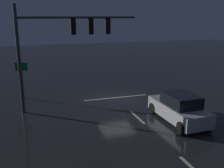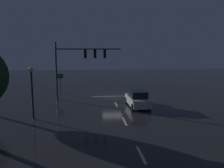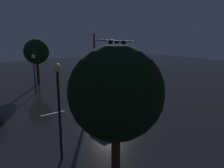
% 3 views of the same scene
% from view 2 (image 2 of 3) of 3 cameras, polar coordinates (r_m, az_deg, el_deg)
% --- Properties ---
extents(ground_plane, '(80.00, 80.00, 0.00)m').
position_cam_2_polar(ground_plane, '(28.37, 0.06, -3.23)').
color(ground_plane, '#232326').
extents(traffic_signal_assembly, '(7.69, 0.47, 6.78)m').
position_cam_2_polar(traffic_signal_assembly, '(26.67, -8.23, 6.23)').
color(traffic_signal_assembly, '#383A3D').
rests_on(traffic_signal_assembly, ground_plane).
extents(lane_dash_far, '(0.16, 2.20, 0.01)m').
position_cam_2_polar(lane_dash_far, '(24.49, 1.02, -5.13)').
color(lane_dash_far, beige).
rests_on(lane_dash_far, ground_plane).
extents(lane_dash_mid, '(0.16, 2.20, 0.01)m').
position_cam_2_polar(lane_dash_mid, '(18.77, 3.20, -9.45)').
color(lane_dash_mid, beige).
rests_on(lane_dash_mid, ground_plane).
extents(lane_dash_near, '(0.16, 2.20, 0.01)m').
position_cam_2_polar(lane_dash_near, '(13.30, 7.41, -17.38)').
color(lane_dash_near, beige).
rests_on(lane_dash_near, ground_plane).
extents(stop_bar, '(5.00, 0.16, 0.01)m').
position_cam_2_polar(stop_bar, '(28.55, 0.03, -3.14)').
color(stop_bar, beige).
rests_on(stop_bar, ground_plane).
extents(car_approaching, '(2.02, 4.42, 1.70)m').
position_cam_2_polar(car_approaching, '(23.44, 6.52, -3.82)').
color(car_approaching, '#B7B7BC').
rests_on(car_approaching, ground_plane).
extents(street_lamp_right_kerb, '(0.44, 0.44, 4.47)m').
position_cam_2_polar(street_lamp_right_kerb, '(19.77, -19.81, 0.43)').
color(street_lamp_right_kerb, black).
rests_on(street_lamp_right_kerb, ground_plane).
extents(route_sign, '(0.88, 0.32, 2.80)m').
position_cam_2_polar(route_sign, '(30.19, -13.12, 1.15)').
color(route_sign, '#383A3D').
rests_on(route_sign, ground_plane).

